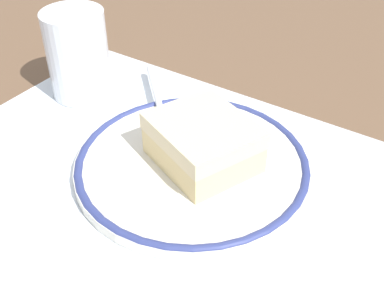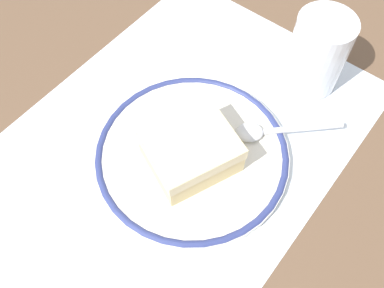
{
  "view_description": "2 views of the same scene",
  "coord_description": "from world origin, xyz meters",
  "px_view_note": "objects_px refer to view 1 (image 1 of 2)",
  "views": [
    {
      "loc": [
        0.18,
        -0.27,
        0.31
      ],
      "look_at": [
        -0.02,
        0.03,
        0.03
      ],
      "focal_mm": 46.04,
      "sensor_mm": 36.0,
      "label": 1
    },
    {
      "loc": [
        0.17,
        0.18,
        0.43
      ],
      "look_at": [
        -0.02,
        0.03,
        0.03
      ],
      "focal_mm": 39.95,
      "sensor_mm": 36.0,
      "label": 2
    }
  ],
  "objects_px": {
    "plate": "(192,164)",
    "cake_slice": "(203,142)",
    "cup": "(79,60)",
    "spoon": "(160,106)"
  },
  "relations": [
    {
      "from": "cup",
      "to": "spoon",
      "type": "bearing_deg",
      "value": 3.9
    },
    {
      "from": "plate",
      "to": "spoon",
      "type": "height_order",
      "value": "spoon"
    },
    {
      "from": "cup",
      "to": "cake_slice",
      "type": "bearing_deg",
      "value": -12.0
    },
    {
      "from": "plate",
      "to": "cup",
      "type": "distance_m",
      "value": 0.19
    },
    {
      "from": "cake_slice",
      "to": "cup",
      "type": "distance_m",
      "value": 0.2
    },
    {
      "from": "cake_slice",
      "to": "cup",
      "type": "relative_size",
      "value": 1.16
    },
    {
      "from": "plate",
      "to": "cake_slice",
      "type": "distance_m",
      "value": 0.03
    },
    {
      "from": "plate",
      "to": "cake_slice",
      "type": "height_order",
      "value": "cake_slice"
    },
    {
      "from": "spoon",
      "to": "cup",
      "type": "xyz_separation_m",
      "value": [
        -0.11,
        -0.01,
        0.03
      ]
    },
    {
      "from": "plate",
      "to": "cup",
      "type": "height_order",
      "value": "cup"
    }
  ]
}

